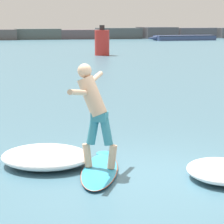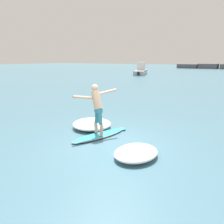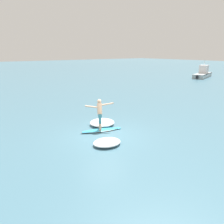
% 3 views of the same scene
% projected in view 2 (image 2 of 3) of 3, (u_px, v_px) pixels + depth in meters
% --- Properties ---
extents(ground_plane, '(200.00, 200.00, 0.00)m').
position_uv_depth(ground_plane, '(112.00, 142.00, 7.40)').
color(ground_plane, '#436E81').
extents(surfboard, '(1.25, 2.47, 0.23)m').
position_uv_depth(surfboard, '(100.00, 135.00, 7.92)').
color(surfboard, '#32A1CC').
rests_on(surfboard, ground).
extents(surfer, '(0.95, 1.52, 1.78)m').
position_uv_depth(surfer, '(97.00, 105.00, 7.72)').
color(surfer, '#D7AA88').
rests_on(surfer, surfboard).
extents(small_boat_offshore, '(3.83, 7.93, 3.05)m').
position_uv_depth(small_boat_offshore, '(141.00, 71.00, 38.87)').
color(small_boat_offshore, '#A5B1B5').
rests_on(small_boat_offshore, ground).
extents(wave_foam_at_tail, '(2.23, 2.25, 0.32)m').
position_uv_depth(wave_foam_at_tail, '(92.00, 124.00, 8.88)').
color(wave_foam_at_tail, white).
rests_on(wave_foam_at_tail, ground).
extents(wave_foam_at_nose, '(1.35, 1.58, 0.28)m').
position_uv_depth(wave_foam_at_nose, '(136.00, 153.00, 6.22)').
color(wave_foam_at_nose, white).
rests_on(wave_foam_at_nose, ground).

